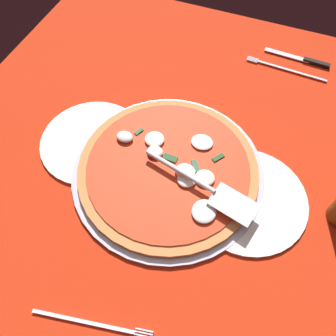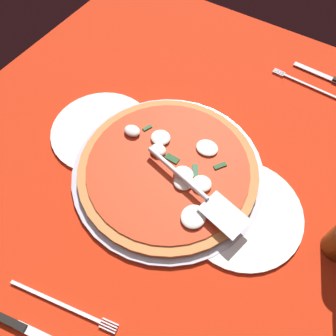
# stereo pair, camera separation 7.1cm
# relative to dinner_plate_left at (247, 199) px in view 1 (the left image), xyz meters

# --- Properties ---
(ground_plane) EXTENTS (1.13, 1.13, 0.01)m
(ground_plane) POSITION_rel_dinner_plate_left_xyz_m (0.14, -0.02, -0.01)
(ground_plane) COLOR red
(checker_pattern) EXTENTS (1.13, 1.13, 0.00)m
(checker_pattern) POSITION_rel_dinner_plate_left_xyz_m (0.14, -0.02, -0.01)
(checker_pattern) COLOR silver
(checker_pattern) RESTS_ON ground_plane
(pizza_pan) EXTENTS (0.40, 0.40, 0.01)m
(pizza_pan) POSITION_rel_dinner_plate_left_xyz_m (0.17, -0.00, 0.00)
(pizza_pan) COLOR #B5B4C3
(pizza_pan) RESTS_ON ground_plane
(dinner_plate_left) EXTENTS (0.24, 0.24, 0.01)m
(dinner_plate_left) POSITION_rel_dinner_plate_left_xyz_m (0.00, 0.00, 0.00)
(dinner_plate_left) COLOR white
(dinner_plate_left) RESTS_ON ground_plane
(dinner_plate_right) EXTENTS (0.23, 0.23, 0.01)m
(dinner_plate_right) POSITION_rel_dinner_plate_left_xyz_m (0.36, -0.01, 0.00)
(dinner_plate_right) COLOR white
(dinner_plate_right) RESTS_ON ground_plane
(pizza) EXTENTS (0.38, 0.38, 0.03)m
(pizza) POSITION_rel_dinner_plate_left_xyz_m (0.17, -0.00, 0.01)
(pizza) COLOR #C47A41
(pizza) RESTS_ON pizza_pan
(pizza_server) EXTENTS (0.25, 0.09, 0.01)m
(pizza_server) POSITION_rel_dinner_plate_left_xyz_m (0.09, 0.02, 0.04)
(pizza_server) COLOR silver
(pizza_server) RESTS_ON pizza
(place_setting_near) EXTENTS (0.21, 0.13, 0.01)m
(place_setting_near) POSITION_rel_dinner_plate_left_xyz_m (-0.02, -0.43, -0.00)
(place_setting_near) COLOR white
(place_setting_near) RESTS_ON ground_plane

